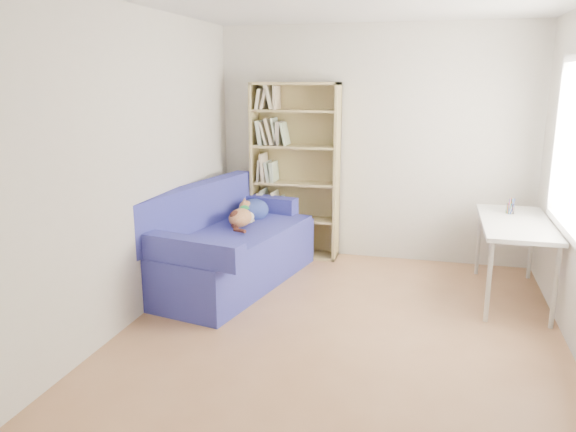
# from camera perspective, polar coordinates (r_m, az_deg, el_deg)

# --- Properties ---
(ground) EXTENTS (4.00, 4.00, 0.00)m
(ground) POSITION_cam_1_polar(r_m,az_deg,el_deg) (4.79, 5.53, -11.21)
(ground) COLOR #9E6E47
(ground) RESTS_ON ground
(room_shell) EXTENTS (3.54, 4.04, 2.62)m
(room_shell) POSITION_cam_1_polar(r_m,az_deg,el_deg) (4.38, 7.39, 8.67)
(room_shell) COLOR silver
(room_shell) RESTS_ON ground
(sofa) EXTENTS (1.33, 2.18, 0.99)m
(sofa) POSITION_cam_1_polar(r_m,az_deg,el_deg) (5.69, -6.19, -3.14)
(sofa) COLOR navy
(sofa) RESTS_ON ground
(bookshelf) EXTENTS (0.99, 0.31, 1.98)m
(bookshelf) POSITION_cam_1_polar(r_m,az_deg,el_deg) (6.40, 0.72, 3.84)
(bookshelf) COLOR tan
(bookshelf) RESTS_ON ground
(desk) EXTENTS (0.62, 1.34, 0.75)m
(desk) POSITION_cam_1_polar(r_m,az_deg,el_deg) (5.56, 22.12, -1.12)
(desk) COLOR silver
(desk) RESTS_ON ground
(pen_cup) EXTENTS (0.08, 0.08, 0.15)m
(pen_cup) POSITION_cam_1_polar(r_m,az_deg,el_deg) (5.81, 21.65, 0.79)
(pen_cup) COLOR white
(pen_cup) RESTS_ON desk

